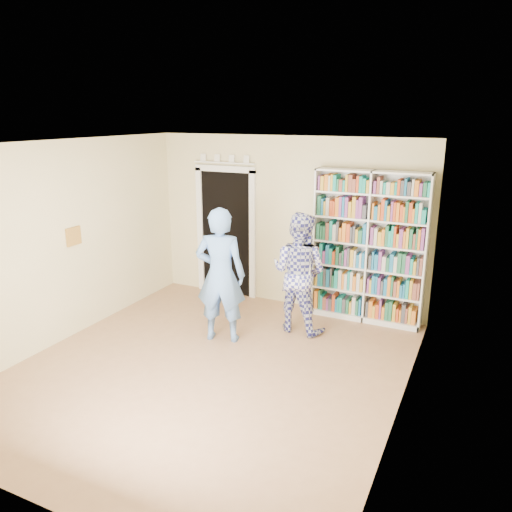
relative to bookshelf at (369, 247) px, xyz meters
The scene contains 11 objects.
floor 2.93m from the bookshelf, 119.94° to the right, with size 5.00×5.00×0.00m, color #966948.
ceiling 3.12m from the bookshelf, 119.94° to the right, with size 5.00×5.00×0.00m, color white.
wall_back 1.38m from the bookshelf, behind, with size 4.50×4.50×0.00m, color beige.
wall_left 4.30m from the bookshelf, 146.93° to the right, with size 5.00×5.00×0.00m, color beige.
wall_right 2.52m from the bookshelf, 69.00° to the right, with size 5.00×5.00×0.00m, color beige.
bookshelf is the anchor object (origin of this frame).
doorway 2.45m from the bookshelf, behind, with size 1.10×0.08×2.43m.
wall_art 4.18m from the bookshelf, 149.08° to the right, with size 0.03×0.25×0.25m, color brown.
man_blue 2.24m from the bookshelf, 136.92° to the right, with size 0.68×0.44×1.85m, color #5C8ACE.
man_plaid 1.14m from the bookshelf, 135.85° to the right, with size 0.84×0.65×1.73m, color navy.
paper_sheet 1.19m from the bookshelf, 124.45° to the right, with size 0.19×0.01×0.27m, color white.
Camera 1 is at (2.87, -4.73, 3.02)m, focal length 35.00 mm.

